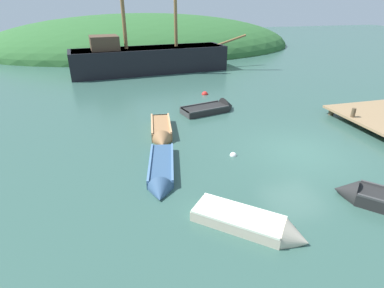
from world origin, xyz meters
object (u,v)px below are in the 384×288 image
Objects in this scene: sailing_ship at (149,62)px; buoy_red at (205,94)px; rowboat_far at (161,132)px; rowboat_outer_right at (161,174)px; rowboat_portside at (255,227)px; buoy_white at (233,156)px; rowboat_near_dock at (213,109)px.

sailing_ship is 8.48m from buoy_red.
buoy_red is (3.99, 5.93, -0.15)m from rowboat_far.
rowboat_portside is at bearing 41.44° from rowboat_outer_right.
rowboat_outer_right is at bearing -115.74° from buoy_red.
rowboat_portside reaches higher than buoy_white.
buoy_white is at bearing -91.52° from sailing_ship.
sailing_ship reaches higher than buoy_white.
rowboat_outer_right is at bearing -101.83° from sailing_ship.
rowboat_portside is 7.12× the size of buoy_red.
buoy_red is at bearing 153.63° from rowboat_far.
sailing_ship reaches higher than rowboat_outer_right.
sailing_ship is 17.74m from rowboat_outer_right.
rowboat_far reaches higher than buoy_white.
rowboat_portside is 0.89× the size of rowboat_near_dock.
buoy_red is at bearing 165.48° from rowboat_outer_right.
rowboat_near_dock is 3.40m from buoy_red.
buoy_red is at bearing -77.01° from sailing_ship.
buoy_white is (1.08, 4.29, -0.10)m from rowboat_portside.
rowboat_near_dock reaches higher than buoy_red.
rowboat_near_dock is 7.97× the size of buoy_red.
rowboat_portside is at bearing -104.18° from buoy_white.
sailing_ship is at bearing -175.15° from rowboat_outer_right.
rowboat_outer_right is (-1.97, -17.61, -0.77)m from sailing_ship.
rowboat_portside reaches higher than rowboat_outer_right.
rowboat_far is 3.81m from buoy_white.
buoy_white is (-1.51, -8.82, 0.00)m from buoy_red.
rowboat_outer_right is 3.22m from buoy_white.
buoy_red is 1.52× the size of buoy_white.
sailing_ship is at bearing 108.45° from buoy_red.
rowboat_portside is at bearing 18.56° from rowboat_far.
rowboat_far is 3.74m from rowboat_outer_right.
rowboat_near_dock is (3.45, 2.57, -0.04)m from rowboat_far.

